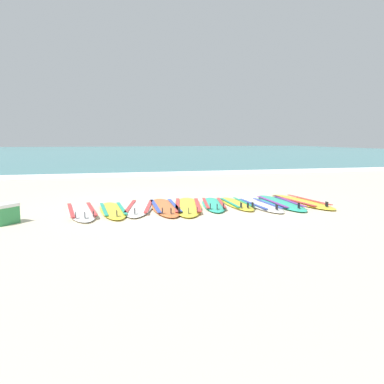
# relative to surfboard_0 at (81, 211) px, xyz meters

# --- Properties ---
(ground_plane) EXTENTS (80.00, 80.00, 0.00)m
(ground_plane) POSITION_rel_surfboard_0_xyz_m (2.14, 0.27, -0.04)
(ground_plane) COLOR beige
(sea) EXTENTS (80.00, 60.00, 0.10)m
(sea) POSITION_rel_surfboard_0_xyz_m (2.14, 37.48, 0.01)
(sea) COLOR teal
(sea) RESTS_ON ground
(wave_foam_strip) EXTENTS (80.00, 0.86, 0.11)m
(wave_foam_strip) POSITION_rel_surfboard_0_xyz_m (2.14, 7.91, 0.02)
(wave_foam_strip) COLOR white
(wave_foam_strip) RESTS_ON ground
(surfboard_0) EXTENTS (0.84, 2.41, 0.18)m
(surfboard_0) POSITION_rel_surfboard_0_xyz_m (0.00, 0.00, 0.00)
(surfboard_0) COLOR white
(surfboard_0) RESTS_ON ground
(surfboard_1) EXTENTS (0.63, 2.13, 0.18)m
(surfboard_1) POSITION_rel_surfboard_0_xyz_m (0.65, -0.06, -0.00)
(surfboard_1) COLOR yellow
(surfboard_1) RESTS_ON ground
(surfboard_2) EXTENTS (1.04, 2.34, 0.18)m
(surfboard_2) POSITION_rel_surfboard_0_xyz_m (1.24, 0.12, -0.00)
(surfboard_2) COLOR silver
(surfboard_2) RESTS_ON ground
(surfboard_3) EXTENTS (0.72, 2.44, 0.18)m
(surfboard_3) POSITION_rel_surfboard_0_xyz_m (1.81, 0.05, -0.00)
(surfboard_3) COLOR orange
(surfboard_3) RESTS_ON ground
(surfboard_4) EXTENTS (1.16, 2.61, 0.18)m
(surfboard_4) POSITION_rel_surfboard_0_xyz_m (2.32, 0.01, -0.00)
(surfboard_4) COLOR yellow
(surfboard_4) RESTS_ON ground
(surfboard_5) EXTENTS (0.92, 2.11, 0.18)m
(surfboard_5) POSITION_rel_surfboard_0_xyz_m (2.97, 0.12, 0.00)
(surfboard_5) COLOR #2DB793
(surfboard_5) RESTS_ON ground
(surfboard_6) EXTENTS (0.53, 1.94, 0.18)m
(surfboard_6) POSITION_rel_surfboard_0_xyz_m (3.52, 0.07, 0.00)
(surfboard_6) COLOR yellow
(surfboard_6) RESTS_ON ground
(surfboard_7) EXTENTS (0.57, 2.07, 0.18)m
(surfboard_7) POSITION_rel_surfboard_0_xyz_m (3.99, -0.23, -0.00)
(surfboard_7) COLOR silver
(surfboard_7) RESTS_ON ground
(surfboard_8) EXTENTS (0.70, 2.42, 0.18)m
(surfboard_8) POSITION_rel_surfboard_0_xyz_m (4.59, -0.05, -0.00)
(surfboard_8) COLOR #2DB793
(surfboard_8) RESTS_ON ground
(surfboard_9) EXTENTS (0.85, 2.46, 0.18)m
(surfboard_9) POSITION_rel_surfboard_0_xyz_m (5.16, -0.03, -0.00)
(surfboard_9) COLOR yellow
(surfboard_9) RESTS_ON ground
(cooler_box) EXTENTS (0.54, 0.55, 0.38)m
(cooler_box) POSITION_rel_surfboard_0_xyz_m (-1.33, -0.78, 0.16)
(cooler_box) COLOR #338C4C
(cooler_box) RESTS_ON ground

